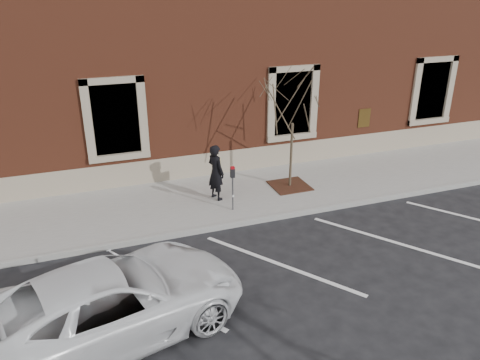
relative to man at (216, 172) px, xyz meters
name	(u,v)px	position (x,y,z in m)	size (l,w,h in m)	color
ground	(247,224)	(0.41, -1.60, -1.01)	(120.00, 120.00, 0.00)	#28282B
sidewalk_near	(227,197)	(0.41, 0.15, -0.94)	(40.00, 3.50, 0.15)	#A9A69F
curb_near	(248,222)	(0.41, -1.65, -0.94)	(40.00, 0.12, 0.15)	#9E9E99
parking_stripes	(280,264)	(0.41, -3.80, -1.01)	(28.00, 4.40, 0.01)	silver
building_civic	(178,45)	(0.41, 6.14, 2.98)	(40.00, 8.62, 8.00)	brown
man	(216,172)	(0.00, 0.00, 0.00)	(0.63, 0.41, 1.72)	black
parking_meter	(233,180)	(0.22, -0.91, 0.07)	(0.12, 0.09, 1.35)	#595B60
tree_grate	(290,186)	(2.53, 0.07, -0.85)	(1.19, 1.19, 0.03)	#461D16
sapling	(293,105)	(2.53, 0.07, 1.83)	(2.31, 2.31, 3.85)	#4F4130
white_truck	(110,302)	(-3.61, -4.87, -0.28)	(2.43, 5.28, 1.47)	white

